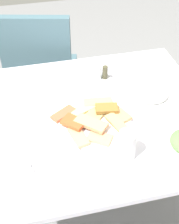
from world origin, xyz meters
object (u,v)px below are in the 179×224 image
salad_plate_greens (149,92)px  fork (8,175)px  dining_chair (41,69)px  paper_napkin (8,172)px  condiment_caddy (102,76)px  spoon (8,167)px  pide_platter (92,119)px  dining_table (89,127)px  soda_can (127,145)px

salad_plate_greens → fork: bearing=-154.2°
dining_chair → paper_napkin: size_ratio=6.16×
paper_napkin → fork: fork is taller
salad_plate_greens → condiment_caddy: condiment_caddy is taller
spoon → condiment_caddy: condiment_caddy is taller
pide_platter → fork: bearing=-149.7°
spoon → pide_platter: bearing=32.8°
condiment_caddy → spoon: bearing=-136.4°
pide_platter → paper_napkin: 0.40m
dining_chair → salad_plate_greens: 0.82m
pide_platter → salad_plate_greens: salad_plate_greens is taller
dining_chair → fork: bearing=-102.3°
condiment_caddy → fork: bearing=-134.1°
paper_napkin → dining_table: bearing=33.7°
dining_table → condiment_caddy: condiment_caddy is taller
dining_table → condiment_caddy: (0.12, 0.23, 0.10)m
fork → spoon: size_ratio=1.09×
dining_table → spoon: 0.42m
dining_chair → soda_can: dining_chair is taller
dining_chair → fork: 1.01m
dining_table → fork: fork is taller
soda_can → spoon: size_ratio=0.74×
soda_can → paper_napkin: size_ratio=0.84×
pide_platter → salad_plate_greens: size_ratio=1.39×
pide_platter → fork: size_ratio=1.85×
paper_napkin → dining_chair: bearing=77.5°
fork → condiment_caddy: (0.47, 0.48, 0.02)m
soda_can → fork: 0.43m
salad_plate_greens → soda_can: 0.39m
paper_napkin → condiment_caddy: bearing=44.8°
pide_platter → paper_napkin: bearing=-151.9°
soda_can → pide_platter: bearing=110.1°
dining_chair → paper_napkin: bearing=-102.5°
dining_chair → spoon: 0.98m
dining_table → spoon: (-0.35, -0.22, 0.08)m
dining_chair → salad_plate_greens: size_ratio=3.74×
soda_can → condiment_caddy: bearing=85.7°
fork → paper_napkin: bearing=92.7°
fork → condiment_caddy: size_ratio=1.72×
dining_table → condiment_caddy: size_ratio=10.27×
dining_chair → paper_napkin: (-0.21, -0.95, 0.21)m
spoon → condiment_caddy: 0.65m
spoon → dining_chair: bearing=84.3°
dining_table → paper_napkin: bearing=-146.3°
pide_platter → paper_napkin: (-0.35, -0.19, -0.01)m
soda_can → condiment_caddy: soda_can is taller
soda_can → dining_chair: bearing=102.7°
condiment_caddy → salad_plate_greens: bearing=-43.3°
pide_platter → spoon: pide_platter is taller
salad_plate_greens → dining_chair: bearing=123.8°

